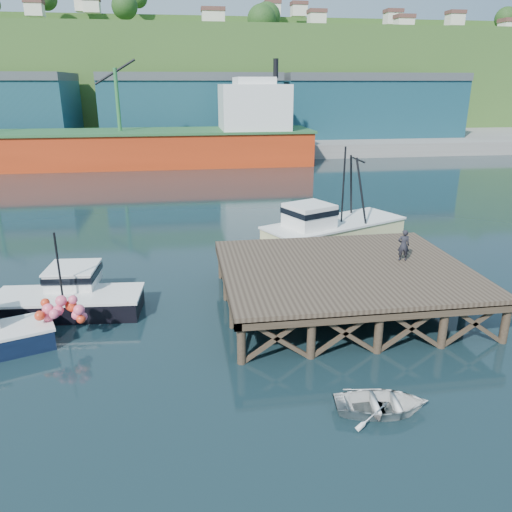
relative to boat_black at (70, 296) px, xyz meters
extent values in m
plane|color=black|center=(7.92, -1.37, -0.79)|extent=(300.00, 300.00, 0.00)
cube|color=brown|center=(13.42, -1.37, 1.21)|extent=(12.00, 10.00, 0.25)
cube|color=#473828|center=(13.42, -6.22, 0.96)|extent=(12.00, 0.30, 0.35)
cylinder|color=#473828|center=(7.72, -6.07, 0.01)|extent=(0.36, 0.36, 2.60)
cylinder|color=#473828|center=(19.12, -6.07, 0.01)|extent=(0.36, 0.36, 2.60)
cylinder|color=#473828|center=(7.72, 3.33, 0.01)|extent=(0.36, 0.36, 2.60)
cylinder|color=#473828|center=(19.12, 3.33, 0.01)|extent=(0.36, 0.36, 2.60)
cube|color=gray|center=(7.92, 68.63, 0.21)|extent=(160.00, 40.00, 2.00)
cube|color=#194455|center=(7.92, 63.63, 5.71)|extent=(28.00, 16.00, 9.00)
cube|color=#194455|center=(37.92, 63.63, 5.71)|extent=(30.00, 16.00, 9.00)
cube|color=red|center=(-4.08, 46.63, 1.41)|extent=(55.00, 9.50, 4.40)
cube|color=#26592D|center=(-4.08, 46.63, 3.71)|extent=(55.50, 10.00, 0.30)
cube|color=silver|center=(15.92, 46.63, 6.71)|extent=(9.00, 9.00, 6.00)
cube|color=silver|center=(15.92, 46.63, 10.01)|extent=(5.00, 7.00, 1.20)
cylinder|color=black|center=(18.92, 46.63, 11.71)|extent=(0.70, 0.70, 2.50)
cube|color=#2D511E|center=(7.92, 98.63, 10.21)|extent=(220.00, 50.00, 22.00)
cube|color=black|center=(-0.03, -0.29, -0.32)|extent=(7.04, 3.07, 0.95)
cube|color=silver|center=(-0.03, -0.29, 0.18)|extent=(7.18, 3.13, 0.13)
cube|color=silver|center=(0.07, 0.94, 0.63)|extent=(2.45, 2.45, 0.95)
cube|color=black|center=(0.07, 0.94, 0.84)|extent=(2.59, 2.59, 0.32)
cylinder|color=black|center=(-0.08, -0.98, 1.85)|extent=(0.10, 0.10, 3.38)
sphere|color=#F65A7B|center=(-0.26, -3.24, 0.37)|extent=(0.44, 0.44, 0.44)
sphere|color=#F65A7B|center=(0.69, -3.03, 0.58)|extent=(0.44, 0.44, 0.44)
sphere|color=red|center=(0.27, -3.56, 0.79)|extent=(0.44, 0.44, 0.44)
cube|color=beige|center=(15.86, 8.08, 0.02)|extent=(10.45, 7.22, 1.62)
cube|color=silver|center=(15.86, 8.08, 0.87)|extent=(10.69, 7.46, 0.14)
cube|color=silver|center=(13.60, 8.08, 1.64)|extent=(3.51, 3.42, 1.62)
cube|color=black|center=(13.60, 8.08, 2.00)|extent=(3.63, 3.54, 0.36)
cylinder|color=black|center=(16.31, 8.08, 3.27)|extent=(0.12, 0.12, 5.41)
imported|color=silver|center=(12.05, -9.90, -0.46)|extent=(3.48, 2.69, 0.67)
imported|color=black|center=(16.58, -0.99, 2.14)|extent=(0.66, 0.50, 1.62)
camera|label=1|loc=(5.68, -23.47, 9.85)|focal=35.00mm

